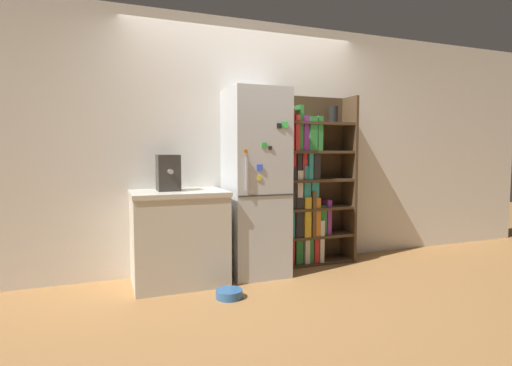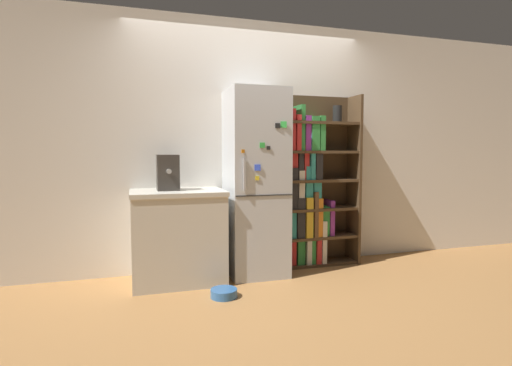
{
  "view_description": "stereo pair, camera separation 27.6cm",
  "coord_description": "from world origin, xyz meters",
  "px_view_note": "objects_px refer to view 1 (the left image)",
  "views": [
    {
      "loc": [
        -1.41,
        -3.54,
        1.22
      ],
      "look_at": [
        -0.0,
        0.15,
        0.92
      ],
      "focal_mm": 28.0,
      "sensor_mm": 36.0,
      "label": 1
    },
    {
      "loc": [
        -1.15,
        -3.63,
        1.22
      ],
      "look_at": [
        -0.0,
        0.15,
        0.92
      ],
      "focal_mm": 28.0,
      "sensor_mm": 36.0,
      "label": 2
    }
  ],
  "objects_px": {
    "refrigerator": "(255,183)",
    "pet_bowl": "(229,293)",
    "bookshelf": "(308,188)",
    "espresso_machine": "(168,173)"
  },
  "relations": [
    {
      "from": "refrigerator",
      "to": "pet_bowl",
      "type": "height_order",
      "value": "refrigerator"
    },
    {
      "from": "pet_bowl",
      "to": "bookshelf",
      "type": "bearing_deg",
      "value": 32.67
    },
    {
      "from": "bookshelf",
      "to": "pet_bowl",
      "type": "distance_m",
      "value": 1.55
    },
    {
      "from": "refrigerator",
      "to": "bookshelf",
      "type": "relative_size",
      "value": 1.0
    },
    {
      "from": "refrigerator",
      "to": "pet_bowl",
      "type": "bearing_deg",
      "value": -128.45
    },
    {
      "from": "bookshelf",
      "to": "espresso_machine",
      "type": "relative_size",
      "value": 5.52
    },
    {
      "from": "bookshelf",
      "to": "pet_bowl",
      "type": "xyz_separation_m",
      "value": [
        -1.12,
        -0.72,
        -0.8
      ]
    },
    {
      "from": "espresso_machine",
      "to": "pet_bowl",
      "type": "height_order",
      "value": "espresso_machine"
    },
    {
      "from": "refrigerator",
      "to": "pet_bowl",
      "type": "relative_size",
      "value": 8.09
    },
    {
      "from": "refrigerator",
      "to": "bookshelf",
      "type": "distance_m",
      "value": 0.69
    }
  ]
}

